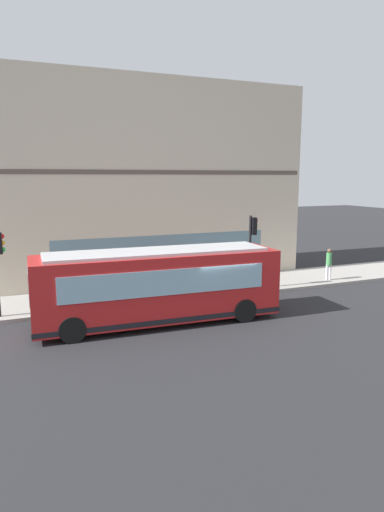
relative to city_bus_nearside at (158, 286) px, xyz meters
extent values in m
plane|color=#262628|center=(-0.27, -2.57, -1.55)|extent=(120.00, 120.00, 0.00)
cube|color=#9E9991|center=(4.39, -2.57, -1.48)|extent=(4.11, 40.00, 0.15)
cube|color=beige|center=(9.45, -2.57, 4.13)|extent=(6.01, 17.75, 11.37)
cube|color=brown|center=(6.59, -2.57, 4.70)|extent=(0.36, 17.39, 0.24)
cube|color=slate|center=(6.49, -2.57, 0.05)|extent=(0.12, 12.42, 2.40)
cube|color=red|center=(0.00, -0.02, 0.05)|extent=(2.94, 10.10, 2.70)
cube|color=silver|center=(0.00, -0.02, 1.46)|extent=(2.52, 9.09, 0.12)
cube|color=#8CB2C6|center=(0.22, 4.96, 0.50)|extent=(2.20, 0.18, 1.20)
cube|color=#8CB2C6|center=(1.27, -0.07, 0.45)|extent=(0.43, 8.19, 1.00)
cube|color=#8CB2C6|center=(-1.27, 0.04, 0.45)|extent=(0.43, 8.19, 1.00)
cube|color=black|center=(0.00, -0.02, -1.12)|extent=(2.98, 10.14, 0.20)
cylinder|color=black|center=(1.31, 3.53, -1.05)|extent=(0.34, 1.01, 1.00)
cylinder|color=black|center=(-0.99, 3.63, -1.05)|extent=(0.34, 1.01, 1.00)
cylinder|color=black|center=(1.00, -3.46, -1.05)|extent=(0.34, 1.01, 1.00)
cylinder|color=black|center=(-1.30, -3.36, -1.05)|extent=(0.34, 1.01, 1.00)
cylinder|color=black|center=(3.00, -6.05, 0.54)|extent=(0.14, 0.14, 3.89)
cube|color=black|center=(3.00, -6.24, 1.94)|extent=(0.32, 0.24, 0.90)
sphere|color=red|center=(3.00, -6.37, 2.22)|extent=(0.20, 0.20, 0.20)
sphere|color=yellow|center=(3.00, -6.37, 1.94)|extent=(0.20, 0.20, 0.20)
sphere|color=green|center=(3.00, -6.37, 1.66)|extent=(0.20, 0.20, 0.20)
sphere|color=red|center=(2.95, 5.80, 2.02)|extent=(0.20, 0.20, 0.20)
sphere|color=yellow|center=(2.95, 5.80, 1.74)|extent=(0.20, 0.20, 0.20)
sphere|color=green|center=(2.95, 5.80, 1.46)|extent=(0.20, 0.20, 0.20)
cylinder|color=red|center=(4.77, -3.12, -1.13)|extent=(0.24, 0.24, 0.55)
sphere|color=red|center=(4.77, -3.12, -0.77)|extent=(0.22, 0.22, 0.22)
cylinder|color=red|center=(4.77, -3.29, -1.08)|extent=(0.10, 0.12, 0.10)
cylinder|color=red|center=(4.94, -3.12, -1.08)|extent=(0.12, 0.10, 0.10)
cylinder|color=#3359A5|center=(4.53, 0.29, -1.00)|extent=(0.14, 0.14, 0.82)
cylinder|color=#3359A5|center=(4.37, 0.20, -1.00)|extent=(0.14, 0.14, 0.82)
cylinder|color=gold|center=(4.45, 0.24, -0.27)|extent=(0.32, 0.32, 0.65)
sphere|color=brown|center=(4.45, 0.24, 0.17)|extent=(0.22, 0.22, 0.22)
cylinder|color=silver|center=(3.14, -11.23, -0.96)|extent=(0.14, 0.14, 0.89)
cylinder|color=silver|center=(3.07, -11.40, -0.96)|extent=(0.14, 0.14, 0.89)
cylinder|color=#3F8C4C|center=(3.11, -11.31, -0.17)|extent=(0.32, 0.32, 0.70)
sphere|color=brown|center=(3.11, -11.31, 0.30)|extent=(0.24, 0.24, 0.24)
cylinder|color=gold|center=(3.06, 3.88, -1.02)|extent=(0.14, 0.14, 0.77)
cylinder|color=gold|center=(3.24, 3.88, -1.02)|extent=(0.14, 0.14, 0.77)
cylinder|color=#3F8C4C|center=(3.15, 3.88, -0.33)|extent=(0.32, 0.32, 0.61)
sphere|color=beige|center=(3.15, 3.88, 0.08)|extent=(0.21, 0.21, 0.21)
camera|label=1|loc=(-17.21, 5.64, 4.46)|focal=31.61mm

